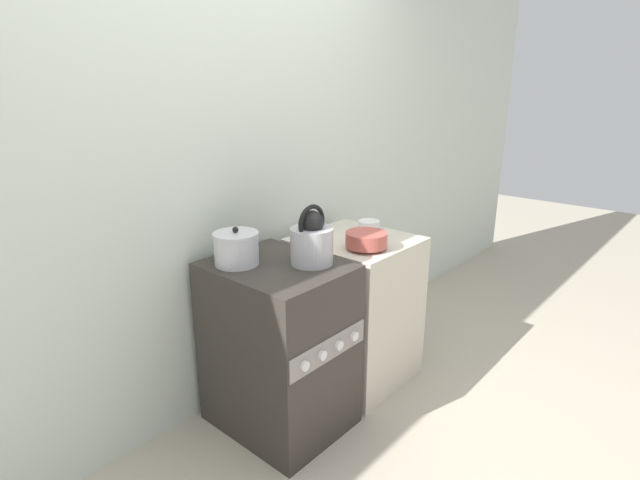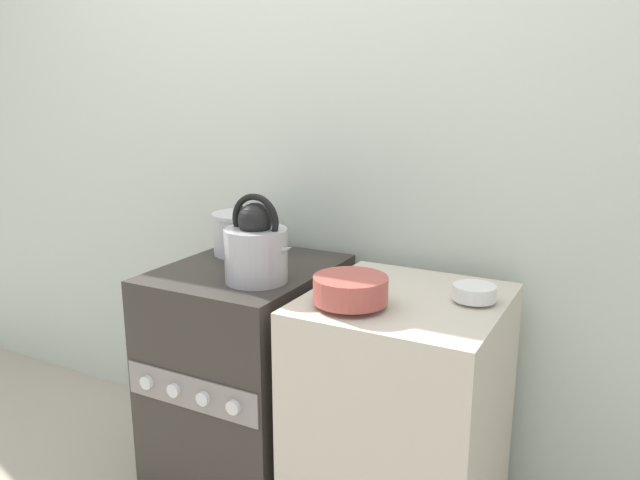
# 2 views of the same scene
# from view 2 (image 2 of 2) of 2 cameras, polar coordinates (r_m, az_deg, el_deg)

# --- Properties ---
(wall_back) EXTENTS (7.00, 0.06, 2.50)m
(wall_back) POSITION_cam_2_polar(r_m,az_deg,el_deg) (2.38, -1.64, 9.24)
(wall_back) COLOR silver
(wall_back) RESTS_ON ground_plane
(stove) EXTENTS (0.52, 0.66, 0.85)m
(stove) POSITION_cam_2_polar(r_m,az_deg,el_deg) (2.29, -6.42, -12.68)
(stove) COLOR #332D28
(stove) RESTS_ON ground_plane
(counter) EXTENTS (0.56, 0.60, 0.84)m
(counter) POSITION_cam_2_polar(r_m,az_deg,el_deg) (2.04, 7.47, -16.40)
(counter) COLOR beige
(counter) RESTS_ON ground_plane
(kettle) EXTENTS (0.24, 0.20, 0.28)m
(kettle) POSITION_cam_2_polar(r_m,az_deg,el_deg) (1.95, -5.84, -0.71)
(kettle) COLOR #B2B2B7
(kettle) RESTS_ON stove
(cooking_pot) EXTENTS (0.21, 0.21, 0.18)m
(cooking_pot) POSITION_cam_2_polar(r_m,az_deg,el_deg) (2.29, -7.20, 0.62)
(cooking_pot) COLOR silver
(cooking_pot) RESTS_ON stove
(enamel_bowl) EXTENTS (0.21, 0.21, 0.09)m
(enamel_bowl) POSITION_cam_2_polar(r_m,az_deg,el_deg) (1.76, 2.80, -4.56)
(enamel_bowl) COLOR #B75147
(enamel_bowl) RESTS_ON counter
(small_ceramic_bowl) EXTENTS (0.12, 0.12, 0.05)m
(small_ceramic_bowl) POSITION_cam_2_polar(r_m,az_deg,el_deg) (1.85, 13.93, -4.70)
(small_ceramic_bowl) COLOR white
(small_ceramic_bowl) RESTS_ON counter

